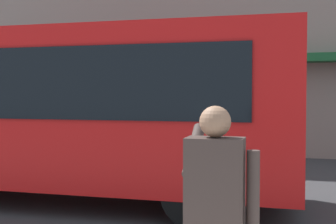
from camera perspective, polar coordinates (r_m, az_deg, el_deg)
The scene contains 3 objects.
ground_plane at distance 8.15m, azimuth 0.73°, elevation -11.44°, with size 60.00×60.00×0.00m, color #38383A.
red_bus at distance 8.50m, azimuth -15.30°, elevation 0.52°, with size 9.05×2.54×3.08m.
pedestrian_photographer at distance 3.19m, azimuth 6.09°, elevation -12.03°, with size 0.53×0.52×1.70m.
Camera 1 is at (-1.92, 7.68, 1.93)m, focal length 47.77 mm.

